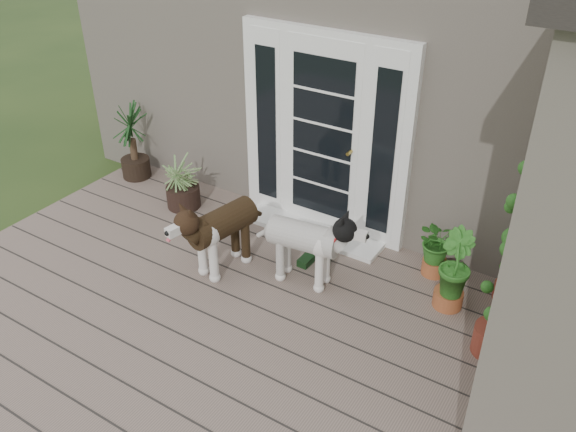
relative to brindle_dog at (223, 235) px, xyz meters
The scene contains 14 objects.
deck 1.24m from the brindle_dog, 58.07° to the right, with size 6.20×4.60×0.12m, color #6B5B4C.
house_main 3.49m from the brindle_dog, 79.43° to the left, with size 7.40×4.00×3.10m, color #665E54.
door_unit 1.46m from the brindle_dog, 71.42° to the left, with size 1.90×0.14×2.15m, color white.
door_step 1.16m from the brindle_dog, 68.10° to the left, with size 1.60×0.40×0.05m, color white.
brindle_dog is the anchor object (origin of this frame).
white_dog 0.80m from the brindle_dog, 17.28° to the left, with size 0.38×0.89×0.74m, color white, non-canonical shape.
spider_plant 1.34m from the brindle_dog, 148.18° to the left, with size 0.65×0.65×0.69m, color #98BA72, non-canonical shape.
yucca 2.35m from the brindle_dog, 155.90° to the left, with size 0.68×0.68×0.98m, color black, non-canonical shape.
herb_a 2.07m from the brindle_dog, 29.60° to the left, with size 0.41×0.41×0.52m, color #204E16.
herb_b 2.17m from the brindle_dog, 16.70° to the left, with size 0.39×0.39×0.58m, color #285719.
herb_c 2.73m from the brindle_dog, 21.95° to the left, with size 0.35×0.35×0.54m, color #29601B.
sapling 2.65m from the brindle_dog, ahead, with size 0.52×0.52×1.78m, color #215719, non-canonical shape.
clog_left 1.05m from the brindle_dog, 34.52° to the left, with size 0.13×0.28×0.08m, color #17391C, non-canonical shape.
clog_right 0.91m from the brindle_dog, 39.29° to the left, with size 0.15×0.33×0.10m, color black, non-canonical shape.
Camera 1 is at (2.50, -2.37, 3.71)m, focal length 37.32 mm.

